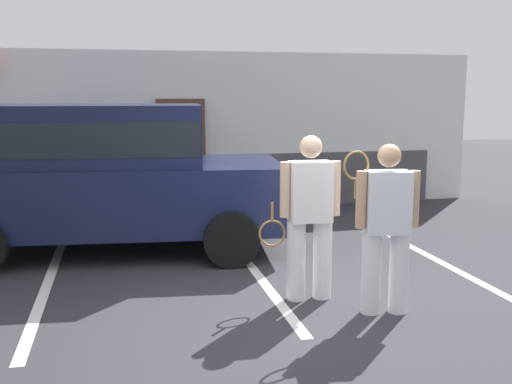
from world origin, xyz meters
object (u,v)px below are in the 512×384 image
(parked_suv, at_px, (106,171))
(potted_plant_by_porch, at_px, (315,189))
(tennis_player_man, at_px, (309,216))
(tennis_player_woman, at_px, (386,226))

(parked_suv, distance_m, potted_plant_by_porch, 4.40)
(tennis_player_man, bearing_deg, potted_plant_by_porch, -106.15)
(parked_suv, height_order, tennis_player_man, parked_suv)
(potted_plant_by_porch, bearing_deg, parked_suv, -150.26)
(tennis_player_woman, bearing_deg, parked_suv, -39.66)
(parked_suv, bearing_deg, tennis_player_man, -43.39)
(parked_suv, relative_size, tennis_player_man, 2.70)
(potted_plant_by_porch, bearing_deg, tennis_player_woman, -101.00)
(parked_suv, xyz_separation_m, potted_plant_by_porch, (3.77, 2.15, -0.72))
(parked_suv, relative_size, potted_plant_by_porch, 6.23)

